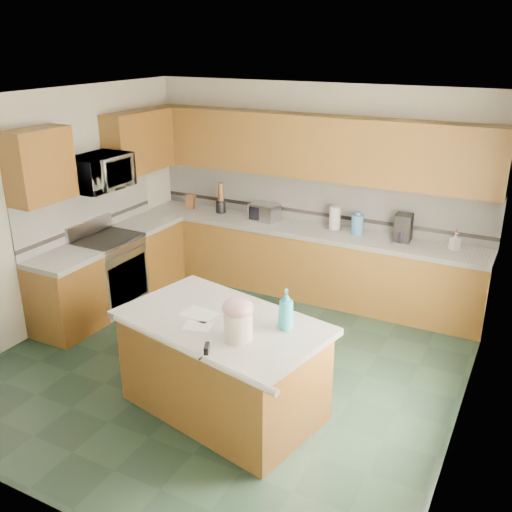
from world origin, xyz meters
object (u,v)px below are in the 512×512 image
Objects in this scene: island_top at (222,323)px; knife_block at (191,202)px; toaster_oven at (264,212)px; treat_jar at (238,326)px; island_base at (223,368)px; soap_bottle_island at (286,310)px; coffee_maker at (403,228)px.

knife_block is at bearing 139.95° from island_top.
treat_jar is at bearing -59.87° from toaster_oven.
island_base is 6.97× the size of treat_jar.
island_base is 0.94× the size of island_top.
coffee_maker is (0.32, 2.66, -0.01)m from soap_bottle_island.
soap_bottle_island is at bearing 69.63° from treat_jar.
coffee_maker reaches higher than knife_block.
treat_jar is at bearing -26.05° from island_top.
coffee_maker is at bearing 96.94° from treat_jar.
coffee_maker reaches higher than toaster_oven.
treat_jar is 1.22× the size of knife_block.
toaster_oven is (-1.53, 2.63, -0.07)m from soap_bottle_island.
knife_block is (-2.14, 2.74, 0.59)m from island_base.
island_base is at bearing 166.24° from soap_bottle_island.
island_top is 5.07× the size of soap_bottle_island.
knife_block is 1.18m from toaster_oven.
soap_bottle_island is 2.68m from coffee_maker.
toaster_oven is (1.18, 0.00, 0.01)m from knife_block.
treat_jar reaches higher than knife_block.
island_top is 2.91m from toaster_oven.
treat_jar is at bearing -153.28° from soap_bottle_island.
knife_block reaches higher than island_top.
treat_jar reaches higher than island_top.
island_base is 8.48× the size of knife_block.
island_top is 0.40m from treat_jar.
island_top is at bearing -62.75° from knife_block.
soap_bottle_island is 0.95× the size of toaster_oven.
toaster_oven is at bearing 177.78° from coffee_maker.
coffee_maker reaches higher than island_top.
toaster_oven is 1.85m from coffee_maker.
knife_block is at bearing -172.89° from toaster_oven.
toaster_oven is (-0.97, 2.74, 0.14)m from island_top.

